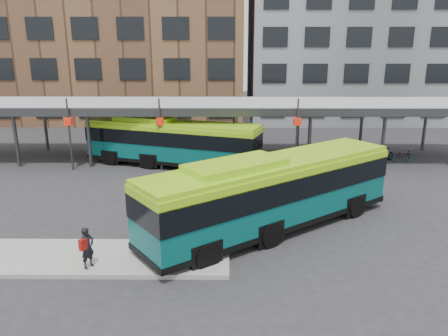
# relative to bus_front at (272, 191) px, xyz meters

# --- Properties ---
(ground) EXTENTS (120.00, 120.00, 0.00)m
(ground) POSITION_rel_bus_front_xyz_m (-3.45, 0.03, -1.85)
(ground) COLOR #28282B
(ground) RESTS_ON ground
(boarding_island) EXTENTS (14.00, 3.00, 0.18)m
(boarding_island) POSITION_rel_bus_front_xyz_m (-8.95, -2.97, -1.76)
(boarding_island) COLOR gray
(boarding_island) RESTS_ON ground
(canopy) EXTENTS (40.00, 6.53, 4.80)m
(canopy) POSITION_rel_bus_front_xyz_m (-3.50, 12.90, 2.05)
(canopy) COLOR #999B9E
(canopy) RESTS_ON ground
(building_brick) EXTENTS (26.00, 14.00, 22.00)m
(building_brick) POSITION_rel_bus_front_xyz_m (-13.45, 32.03, 9.15)
(building_brick) COLOR brown
(building_brick) RESTS_ON ground
(building_grey) EXTENTS (24.00, 14.00, 20.00)m
(building_grey) POSITION_rel_bus_front_xyz_m (12.55, 32.03, 8.15)
(building_grey) COLOR slate
(building_grey) RESTS_ON ground
(bus_front) EXTENTS (12.00, 9.91, 3.56)m
(bus_front) POSITION_rel_bus_front_xyz_m (0.00, 0.00, 0.00)
(bus_front) COLOR #075050
(bus_front) RESTS_ON ground
(bus_rear) EXTENTS (12.38, 6.40, 3.36)m
(bus_rear) POSITION_rel_bus_front_xyz_m (-5.87, 10.79, -0.10)
(bus_rear) COLOR #075050
(bus_rear) RESTS_ON ground
(pedestrian) EXTENTS (0.62, 0.69, 1.58)m
(pedestrian) POSITION_rel_bus_front_xyz_m (-7.19, -3.89, -0.87)
(pedestrian) COLOR black
(pedestrian) RESTS_ON boarding_island
(bike_rack) EXTENTS (4.76, 1.55, 1.05)m
(bike_rack) POSITION_rel_bus_front_xyz_m (8.82, 12.14, -1.37)
(bike_rack) COLOR slate
(bike_rack) RESTS_ON ground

